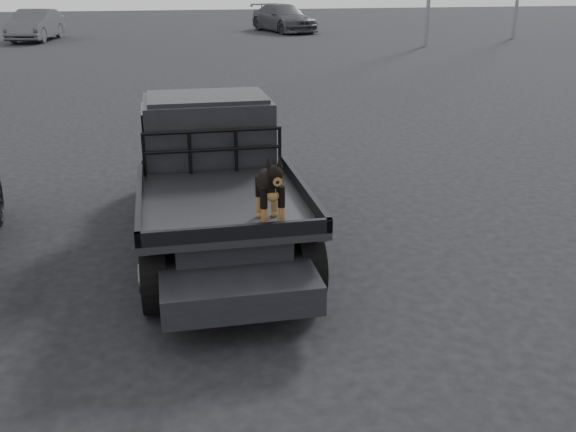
{
  "coord_description": "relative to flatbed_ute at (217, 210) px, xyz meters",
  "views": [
    {
      "loc": [
        0.04,
        -5.74,
        3.37
      ],
      "look_at": [
        1.16,
        -0.27,
        1.25
      ],
      "focal_mm": 40.0,
      "sensor_mm": 36.0,
      "label": 1
    }
  ],
  "objects": [
    {
      "name": "ground",
      "position": [
        -0.71,
        -2.16,
        -0.46
      ],
      "size": [
        120.0,
        120.0,
        0.0
      ],
      "primitive_type": "plane",
      "color": "black",
      "rests_on": "ground"
    },
    {
      "name": "flatbed_ute",
      "position": [
        0.0,
        0.0,
        0.0
      ],
      "size": [
        2.0,
        5.4,
        0.92
      ],
      "primitive_type": null,
      "color": "black",
      "rests_on": "ground"
    },
    {
      "name": "ute_cab",
      "position": [
        0.0,
        0.95,
        0.9
      ],
      "size": [
        1.72,
        1.3,
        0.88
      ],
      "primitive_type": null,
      "color": "black",
      "rests_on": "flatbed_ute"
    },
    {
      "name": "headache_rack",
      "position": [
        0.0,
        0.2,
        0.74
      ],
      "size": [
        1.8,
        0.08,
        0.55
      ],
      "primitive_type": null,
      "color": "black",
      "rests_on": "flatbed_ute"
    },
    {
      "name": "dog",
      "position": [
        0.4,
        -1.73,
        0.83
      ],
      "size": [
        0.32,
        0.6,
        0.74
      ],
      "primitive_type": null,
      "color": "black",
      "rests_on": "flatbed_ute"
    },
    {
      "name": "distant_car_a",
      "position": [
        -6.67,
        29.1,
        0.34
      ],
      "size": [
        2.44,
        5.04,
        1.59
      ],
      "primitive_type": "imported",
      "rotation": [
        0.0,
        0.0,
        -0.16
      ],
      "color": "#4B4C51",
      "rests_on": "ground"
    },
    {
      "name": "distant_car_b",
      "position": [
        7.19,
        31.88,
        0.34
      ],
      "size": [
        3.71,
        5.92,
        1.6
      ],
      "primitive_type": "imported",
      "rotation": [
        0.0,
        0.0,
        0.29
      ],
      "color": "#3E3F43",
      "rests_on": "ground"
    }
  ]
}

